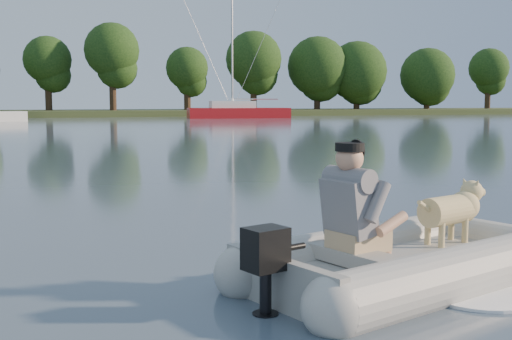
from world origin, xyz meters
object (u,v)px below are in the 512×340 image
object	(u,v)px
dog	(447,216)
sailboat	(238,112)
dinghy	(408,216)
man	(351,203)

from	to	relation	value
dog	sailboat	world-z (taller)	sailboat
dinghy	sailboat	bearing A→B (deg)	56.44
man	sailboat	size ratio (longest dim) A/B	0.08
dinghy	sailboat	distance (m)	52.77
dog	sailboat	distance (m)	52.39
sailboat	dinghy	bearing A→B (deg)	-98.57
dinghy	man	world-z (taller)	man
man	dog	world-z (taller)	man
man	dog	size ratio (longest dim) A/B	1.16
man	dog	xyz separation A→B (m)	(1.22, 0.42, -0.25)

